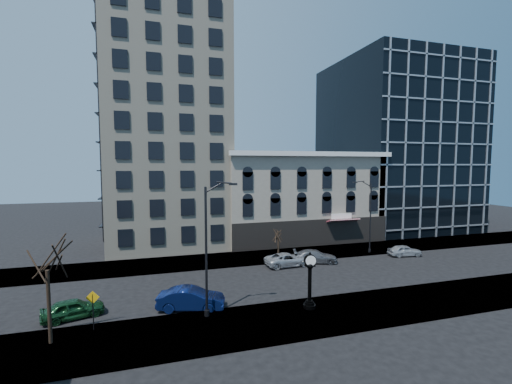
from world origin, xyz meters
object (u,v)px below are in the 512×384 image
object	(u,v)px
street_lamp_near	(216,213)
warning_sign	(93,303)
car_near_b	(191,299)
car_near_a	(73,309)
street_clock	(310,283)

from	to	relation	value
street_lamp_near	warning_sign	world-z (taller)	street_lamp_near
street_lamp_near	car_near_b	bearing A→B (deg)	140.77
warning_sign	car_near_b	distance (m)	6.72
car_near_a	car_near_b	bearing A→B (deg)	-113.29
street_clock	car_near_b	bearing A→B (deg)	179.35
street_lamp_near	warning_sign	bearing A→B (deg)	-171.64
street_lamp_near	car_near_b	world-z (taller)	street_lamp_near
street_clock	car_near_a	bearing A→B (deg)	-175.64
car_near_a	street_lamp_near	bearing A→B (deg)	-122.66
street_lamp_near	car_near_b	distance (m)	7.06
street_lamp_near	car_near_b	xyz separation A→B (m)	(-1.62, 1.83, -6.62)
street_clock	car_near_a	xyz separation A→B (m)	(-16.58, 3.38, -1.34)
street_clock	car_near_b	xyz separation A→B (m)	(-8.47, 2.52, -1.22)
warning_sign	street_clock	bearing A→B (deg)	4.60
car_near_b	warning_sign	bearing A→B (deg)	119.99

